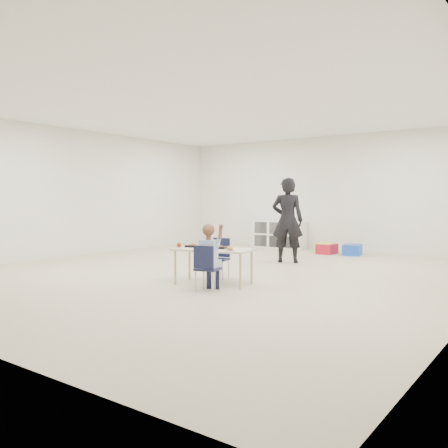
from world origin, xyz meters
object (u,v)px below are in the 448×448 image
Objects in this scene: table at (213,266)px; chair_near at (208,268)px; child at (208,255)px; cubby_shelf at (279,234)px; adult at (287,220)px.

table is 1.97× the size of chair_near.
child is 0.72× the size of cubby_shelf.
adult reaches higher than child.
adult is (-0.28, 2.79, 0.57)m from table.
child is 3.32m from adult.
child reaches higher than chair_near.
adult is (-0.54, 3.26, 0.52)m from chair_near.
chair_near is 3.34m from adult.
child is (0.26, -0.46, 0.23)m from table.
chair_near is (0.26, -0.46, 0.05)m from table.
chair_near is 0.63× the size of child.
adult is at bearing 86.73° from child.
cubby_shelf reaches higher than chair_near.
cubby_shelf is at bearing 97.38° from chair_near.
cubby_shelf reaches higher than table.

